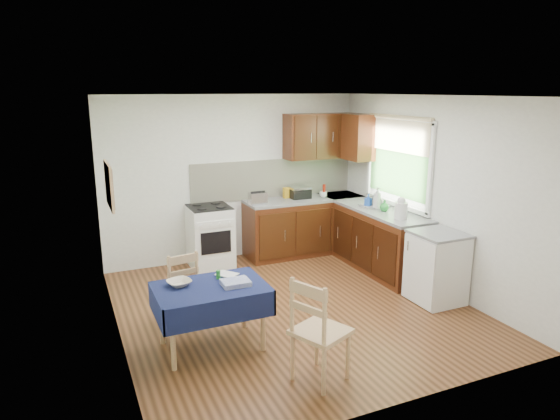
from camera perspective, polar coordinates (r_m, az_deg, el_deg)
name	(u,v)px	position (r m, az deg, el deg)	size (l,w,h in m)	color
floor	(293,307)	(6.17, 1.44, -11.00)	(4.20, 4.20, 0.00)	#452712
ceiling	(294,96)	(5.60, 1.60, 12.91)	(4.00, 4.20, 0.02)	white
wall_back	(235,178)	(7.67, -5.21, 3.68)	(4.00, 0.02, 2.50)	white
wall_front	(408,263)	(4.04, 14.42, -5.92)	(4.00, 0.02, 2.50)	white
wall_left	(112,225)	(5.25, -18.65, -1.67)	(0.02, 4.20, 2.50)	white
wall_right	(431,193)	(6.84, 16.86, 1.92)	(0.02, 4.20, 2.50)	white
base_cabinets	(338,233)	(7.66, 6.65, -2.67)	(1.90, 2.30, 0.86)	#361309
worktop_back	(304,199)	(7.87, 2.81, 1.23)	(1.90, 0.60, 0.04)	slate
worktop_right	(381,211)	(7.23, 11.52, -0.15)	(0.60, 1.70, 0.04)	slate
worktop_corner	(340,196)	(8.17, 6.90, 1.62)	(0.60, 0.60, 0.04)	slate
splashback	(274,178)	(7.89, -0.69, 3.65)	(2.70, 0.02, 0.60)	white
upper_cabinets	(332,136)	(7.94, 6.00, 8.37)	(1.20, 0.85, 0.70)	#361309
stove	(210,236)	(7.43, -7.99, -3.00)	(0.60, 0.61, 0.92)	white
window	(398,156)	(7.29, 13.34, 6.04)	(0.04, 1.48, 1.26)	#2A5422
fridge	(437,267)	(6.46, 17.49, -6.26)	(0.58, 0.60, 0.89)	white
corkboard	(109,186)	(5.47, -18.93, 2.66)	(0.04, 0.62, 0.47)	tan
dining_table	(211,296)	(5.10, -7.92, -9.71)	(1.10, 0.75, 0.66)	#0E0D37
chair_far	(180,286)	(5.67, -11.37, -8.51)	(0.44, 0.44, 0.87)	tan
chair_near	(317,328)	(4.52, 4.29, -13.29)	(0.58, 0.58, 0.99)	tan
toaster	(258,198)	(7.42, -2.55, 1.35)	(0.26, 0.16, 0.20)	silver
sandwich_press	(299,192)	(7.85, 2.22, 2.02)	(0.31, 0.27, 0.18)	black
sauce_bottle	(324,191)	(7.95, 5.06, 2.22)	(0.05, 0.05, 0.20)	#AF1F0E
yellow_packet	(287,193)	(7.86, 0.83, 1.98)	(0.12, 0.08, 0.16)	gold
dish_rack	(375,205)	(7.42, 10.79, 0.57)	(0.38, 0.29, 0.18)	gray
kettle	(401,209)	(6.77, 13.66, 0.10)	(0.17, 0.17, 0.29)	white
cup	(323,194)	(7.92, 4.98, 1.79)	(0.12, 0.12, 0.10)	silver
soap_bottle_a	(377,198)	(7.26, 11.04, 1.35)	(0.12, 0.12, 0.31)	white
soap_bottle_b	(368,200)	(7.36, 10.05, 1.09)	(0.09, 0.09, 0.19)	blue
soap_bottle_c	(384,205)	(7.15, 11.85, 0.51)	(0.13, 0.13, 0.16)	green
plate_bowl	(179,283)	(5.12, -11.45, -8.16)	(0.23, 0.23, 0.06)	beige
book	(223,277)	(5.26, -6.57, -7.62)	(0.16, 0.22, 0.02)	white
spice_jar	(218,275)	(5.23, -7.07, -7.34)	(0.04, 0.04, 0.09)	#248428
tea_towel	(236,283)	(5.06, -5.10, -8.27)	(0.28, 0.22, 0.05)	navy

